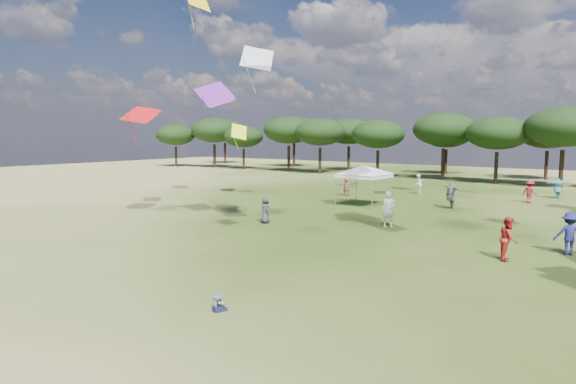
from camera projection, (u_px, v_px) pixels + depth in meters
name	position (u px, v px, depth m)	size (l,w,h in m)	color
ground	(153.00, 342.00, 11.55)	(140.00, 140.00, 0.00)	#374C17
tree_line	(558.00, 130.00, 47.46)	(108.78, 17.63, 7.77)	black
tent_left	(364.00, 167.00, 33.33)	(6.11, 6.11, 3.15)	gray
toddler	(218.00, 303.00, 13.54)	(0.39, 0.42, 0.53)	black
festival_crowd	(504.00, 201.00, 29.69)	(26.54, 23.67, 1.93)	black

